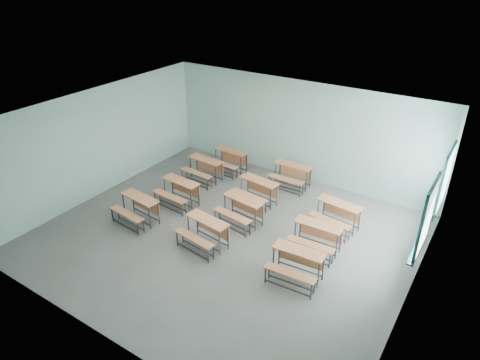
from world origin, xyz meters
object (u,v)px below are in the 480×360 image
(desk_unit_r3c1, at_px, (291,173))
(desk_unit_r2c0, at_px, (204,167))
(desk_unit_r0c1, at_px, (205,229))
(desk_unit_r3c0, at_px, (229,158))
(desk_unit_r2c1, at_px, (257,189))
(desk_unit_r2c2, at_px, (337,212))
(desk_unit_r1c0, at_px, (179,189))
(desk_unit_r0c0, at_px, (137,206))
(desk_unit_r1c1, at_px, (241,208))
(desk_unit_r1c2, at_px, (316,234))
(desk_unit_r0c2, at_px, (297,261))

(desk_unit_r3c1, bearing_deg, desk_unit_r2c0, -155.43)
(desk_unit_r0c1, relative_size, desk_unit_r3c0, 1.03)
(desk_unit_r3c1, bearing_deg, desk_unit_r2c1, -104.42)
(desk_unit_r2c2, bearing_deg, desk_unit_r3c1, 152.62)
(desk_unit_r1c0, bearing_deg, desk_unit_r3c1, 54.74)
(desk_unit_r1c0, distance_m, desk_unit_r3c1, 3.53)
(desk_unit_r0c0, relative_size, desk_unit_r2c1, 0.99)
(desk_unit_r1c1, height_order, desk_unit_r3c0, same)
(desk_unit_r0c1, xyz_separation_m, desk_unit_r1c2, (2.39, 1.29, 0.00))
(desk_unit_r0c1, relative_size, desk_unit_r2c0, 1.03)
(desk_unit_r0c1, height_order, desk_unit_r1c0, same)
(desk_unit_r1c2, bearing_deg, desk_unit_r2c2, 86.28)
(desk_unit_r2c0, xyz_separation_m, desk_unit_r3c0, (0.29, 1.01, 0.00))
(desk_unit_r1c1, bearing_deg, desk_unit_r3c1, 93.20)
(desk_unit_r2c0, bearing_deg, desk_unit_r0c2, -26.11)
(desk_unit_r1c0, xyz_separation_m, desk_unit_r2c0, (-0.28, 1.57, 0.00))
(desk_unit_r1c1, bearing_deg, desk_unit_r3c0, 137.29)
(desk_unit_r1c0, height_order, desk_unit_r2c1, same)
(desk_unit_r3c1, bearing_deg, desk_unit_r1c0, -129.51)
(desk_unit_r0c2, bearing_deg, desk_unit_r0c0, 178.97)
(desk_unit_r2c2, bearing_deg, desk_unit_r0c0, -143.06)
(desk_unit_r2c1, xyz_separation_m, desk_unit_r2c2, (2.43, 0.03, 0.00))
(desk_unit_r0c1, bearing_deg, desk_unit_r0c0, -169.93)
(desk_unit_r1c2, bearing_deg, desk_unit_r2c1, 151.86)
(desk_unit_r0c0, height_order, desk_unit_r0c2, same)
(desk_unit_r2c1, distance_m, desk_unit_r3c1, 1.51)
(desk_unit_r1c0, bearing_deg, desk_unit_r0c0, -99.53)
(desk_unit_r1c1, bearing_deg, desk_unit_r2c0, 155.68)
(desk_unit_r3c1, bearing_deg, desk_unit_r0c0, -122.43)
(desk_unit_r3c1, bearing_deg, desk_unit_r2c2, -34.84)
(desk_unit_r1c0, bearing_deg, desk_unit_r2c0, 104.46)
(desk_unit_r3c0, bearing_deg, desk_unit_r0c1, -59.33)
(desk_unit_r0c0, relative_size, desk_unit_r2c0, 1.02)
(desk_unit_r0c0, relative_size, desk_unit_r0c1, 0.99)
(desk_unit_r0c0, height_order, desk_unit_r1c2, same)
(desk_unit_r2c0, distance_m, desk_unit_r2c2, 4.59)
(desk_unit_r0c1, bearing_deg, desk_unit_r3c0, 123.48)
(desk_unit_r1c0, bearing_deg, desk_unit_r2c1, 38.24)
(desk_unit_r3c0, bearing_deg, desk_unit_r2c2, -12.10)
(desk_unit_r1c2, distance_m, desk_unit_r3c0, 4.93)
(desk_unit_r1c1, distance_m, desk_unit_r2c1, 1.15)
(desk_unit_r2c0, distance_m, desk_unit_r2c1, 2.17)
(desk_unit_r1c1, xyz_separation_m, desk_unit_r1c2, (2.20, -0.05, 0.00))
(desk_unit_r1c0, xyz_separation_m, desk_unit_r3c0, (0.01, 2.57, 0.00))
(desk_unit_r2c2, height_order, desk_unit_r3c0, same)
(desk_unit_r0c2, distance_m, desk_unit_r2c0, 5.32)
(desk_unit_r2c1, relative_size, desk_unit_r3c0, 1.02)
(desk_unit_r0c2, xyz_separation_m, desk_unit_r2c1, (-2.45, 2.37, 0.00))
(desk_unit_r0c2, distance_m, desk_unit_r1c2, 1.19)
(desk_unit_r0c0, relative_size, desk_unit_r1c1, 0.99)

